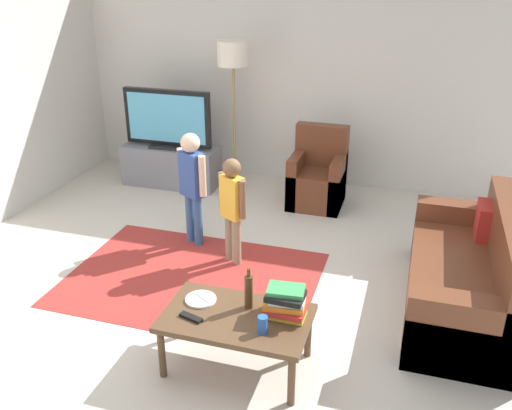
% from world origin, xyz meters
% --- Properties ---
extents(ground, '(7.80, 7.80, 0.00)m').
position_xyz_m(ground, '(0.00, 0.00, 0.00)').
color(ground, beige).
extents(wall_back, '(6.00, 0.12, 2.70)m').
position_xyz_m(wall_back, '(0.00, 3.00, 1.35)').
color(wall_back, silver).
rests_on(wall_back, ground).
extents(area_rug, '(2.20, 1.60, 0.01)m').
position_xyz_m(area_rug, '(-0.50, 0.27, 0.00)').
color(area_rug, '#9E2D28').
rests_on(area_rug, ground).
extents(tv_stand, '(1.20, 0.44, 0.50)m').
position_xyz_m(tv_stand, '(-1.64, 2.30, 0.24)').
color(tv_stand, slate).
rests_on(tv_stand, ground).
extents(tv, '(1.10, 0.28, 0.71)m').
position_xyz_m(tv, '(-1.64, 2.28, 0.85)').
color(tv, black).
rests_on(tv, tv_stand).
extents(couch, '(0.80, 1.80, 0.86)m').
position_xyz_m(couch, '(1.84, 0.49, 0.29)').
color(couch, brown).
rests_on(couch, ground).
extents(armchair, '(0.60, 0.60, 0.90)m').
position_xyz_m(armchair, '(0.24, 2.26, 0.30)').
color(armchair, brown).
rests_on(armchair, ground).
extents(floor_lamp, '(0.36, 0.36, 1.78)m').
position_xyz_m(floor_lamp, '(-0.84, 2.45, 1.54)').
color(floor_lamp, '#262626').
rests_on(floor_lamp, ground).
extents(child_near_tv, '(0.35, 0.23, 1.14)m').
position_xyz_m(child_near_tv, '(-0.74, 0.92, 0.69)').
color(child_near_tv, '#33598C').
rests_on(child_near_tv, ground).
extents(child_center, '(0.31, 0.22, 1.03)m').
position_xyz_m(child_center, '(-0.25, 0.68, 0.62)').
color(child_center, gray).
rests_on(child_center, ground).
extents(coffee_table, '(1.00, 0.60, 0.42)m').
position_xyz_m(coffee_table, '(0.26, -0.70, 0.37)').
color(coffee_table, '#513823').
rests_on(coffee_table, ground).
extents(book_stack, '(0.29, 0.21, 0.21)m').
position_xyz_m(book_stack, '(0.58, -0.60, 0.53)').
color(book_stack, yellow).
rests_on(book_stack, coffee_table).
extents(bottle, '(0.06, 0.06, 0.31)m').
position_xyz_m(bottle, '(0.31, -0.58, 0.55)').
color(bottle, '#4C3319').
rests_on(bottle, coffee_table).
extents(tv_remote, '(0.18, 0.09, 0.02)m').
position_xyz_m(tv_remote, '(-0.02, -0.82, 0.43)').
color(tv_remote, black).
rests_on(tv_remote, coffee_table).
extents(soda_can, '(0.07, 0.07, 0.12)m').
position_xyz_m(soda_can, '(0.48, -0.82, 0.48)').
color(soda_can, '#2659B2').
rests_on(soda_can, coffee_table).
extents(plate, '(0.22, 0.22, 0.02)m').
position_xyz_m(plate, '(-0.04, -0.60, 0.43)').
color(plate, white).
rests_on(plate, coffee_table).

